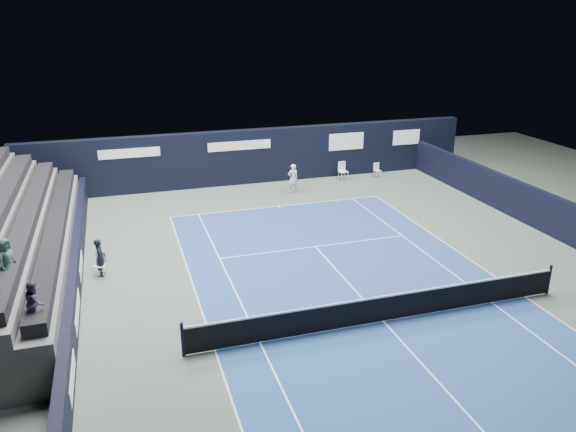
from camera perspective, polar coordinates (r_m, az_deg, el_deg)
name	(u,v)px	position (r m, az deg, el deg)	size (l,w,h in m)	color
ground	(358,293)	(20.22, 7.10, -7.82)	(48.00, 48.00, 0.00)	#4C5A52
court_surface	(383,321)	(18.66, 9.65, -10.51)	(10.97, 23.77, 0.01)	navy
enclosure_wall_right	(530,205)	(28.45, 23.40, 0.99)	(0.30, 22.00, 1.80)	black
folding_chair_back_a	(342,168)	(33.41, 5.53, 4.92)	(0.52, 0.55, 1.07)	white
folding_chair_back_b	(377,169)	(34.20, 9.03, 4.74)	(0.42, 0.40, 0.87)	silver
line_judge_chair	(101,262)	(22.33, -18.51, -4.47)	(0.52, 0.51, 0.92)	white
line_judge	(100,257)	(22.24, -18.54, -4.00)	(0.53, 0.35, 1.46)	black
court_markings	(383,321)	(18.66, 9.65, -10.49)	(11.03, 23.83, 0.00)	white
tennis_net	(384,308)	(18.41, 9.74, -9.15)	(12.90, 0.10, 1.10)	black
back_sponsor_wall	(256,156)	(32.58, -3.29, 6.11)	(26.00, 0.63, 3.10)	black
side_barrier_left	(76,267)	(22.07, -20.71, -4.84)	(0.33, 22.00, 1.20)	black
tennis_player	(293,178)	(30.77, 0.50, 3.86)	(0.62, 0.83, 1.60)	white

